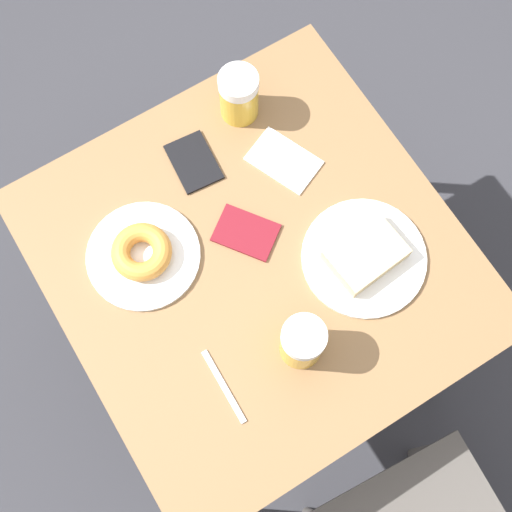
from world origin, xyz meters
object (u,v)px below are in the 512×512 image
(plate_with_donut, at_px, (142,254))
(passport_far_edge, at_px, (195,161))
(plate_with_cake, at_px, (365,256))
(passport_near_edge, at_px, (246,233))
(beer_mug_left, at_px, (239,95))
(napkin_folded, at_px, (284,161))
(beer_mug_center, at_px, (302,342))
(fork, at_px, (224,386))

(plate_with_donut, xyz_separation_m, passport_far_edge, (-0.20, -0.13, -0.01))
(plate_with_cake, relative_size, passport_near_edge, 1.69)
(beer_mug_left, distance_m, passport_far_edge, 0.17)
(beer_mug_left, relative_size, passport_far_edge, 0.97)
(passport_near_edge, bearing_deg, napkin_folded, -147.67)
(napkin_folded, distance_m, passport_near_edge, 0.19)
(beer_mug_center, relative_size, fork, 0.81)
(beer_mug_center, xyz_separation_m, fork, (0.17, -0.02, -0.06))
(plate_with_donut, height_order, napkin_folded, plate_with_donut)
(plate_with_cake, xyz_separation_m, beer_mug_left, (0.04, -0.43, 0.05))
(napkin_folded, bearing_deg, plate_with_cake, 94.65)
(passport_far_edge, bearing_deg, plate_with_cake, 116.51)
(plate_with_cake, relative_size, plate_with_donut, 1.10)
(beer_mug_center, distance_m, passport_near_edge, 0.27)
(plate_with_cake, height_order, passport_near_edge, plate_with_cake)
(plate_with_donut, bearing_deg, plate_with_cake, 147.82)
(plate_with_donut, distance_m, fork, 0.32)
(plate_with_donut, relative_size, passport_far_edge, 1.77)
(beer_mug_left, bearing_deg, passport_near_edge, 61.41)
(beer_mug_center, relative_size, passport_near_edge, 0.84)
(beer_mug_center, relative_size, napkin_folded, 0.75)
(plate_with_donut, relative_size, fork, 1.47)
(plate_with_donut, distance_m, napkin_folded, 0.37)
(plate_with_cake, bearing_deg, passport_near_edge, -44.45)
(plate_with_donut, bearing_deg, beer_mug_center, 117.46)
(plate_with_donut, bearing_deg, passport_far_edge, -146.90)
(napkin_folded, xyz_separation_m, passport_near_edge, (0.16, 0.10, 0.00))
(beer_mug_left, height_order, napkin_folded, beer_mug_left)
(plate_with_cake, height_order, beer_mug_center, beer_mug_center)
(plate_with_cake, bearing_deg, passport_far_edge, -63.49)
(plate_with_donut, bearing_deg, napkin_folded, -175.05)
(napkin_folded, height_order, fork, same)
(fork, bearing_deg, beer_mug_left, -124.14)
(fork, height_order, passport_near_edge, passport_near_edge)
(plate_with_cake, relative_size, passport_far_edge, 1.94)
(napkin_folded, relative_size, passport_far_edge, 1.29)
(fork, distance_m, passport_far_edge, 0.49)
(napkin_folded, relative_size, passport_near_edge, 1.13)
(plate_with_cake, height_order, napkin_folded, plate_with_cake)
(napkin_folded, xyz_separation_m, fork, (0.36, 0.35, -0.00))
(beer_mug_center, bearing_deg, plate_with_donut, -62.54)
(beer_mug_left, bearing_deg, plate_with_donut, 28.40)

